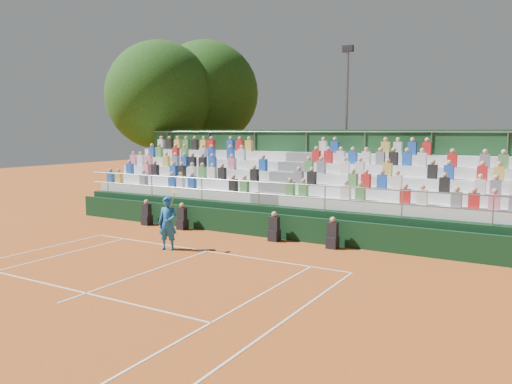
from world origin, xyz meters
The scene contains 8 objects.
ground centered at (0.00, 0.00, 0.00)m, with size 90.00×90.00×0.00m, color #AE521D.
courtside_wall centered at (0.00, 3.20, 0.50)m, with size 20.00×0.15×1.00m, color black.
line_officials centered at (-0.94, 2.75, 0.48)m, with size 9.59×0.40×1.19m.
grandstand centered at (0.00, 6.44, 1.09)m, with size 20.00×5.20×4.40m.
tennis_player centered at (-1.38, -0.52, 0.99)m, with size 0.94×0.66×2.22m.
tree_west centered at (-11.57, 10.84, 6.61)m, with size 7.00×7.00×10.13m.
tree_east centered at (-10.44, 14.33, 6.93)m, with size 7.26×7.26×10.57m.
floodlight_mast centered at (0.52, 12.66, 5.21)m, with size 0.60×0.25×9.04m.
Camera 1 is at (10.51, -14.33, 4.32)m, focal length 35.00 mm.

